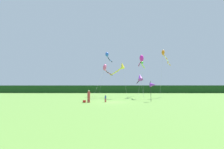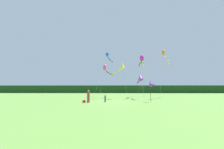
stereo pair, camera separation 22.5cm
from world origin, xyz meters
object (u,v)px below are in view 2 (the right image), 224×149
object	(u,v)px
kite_rainbow	(105,68)
person_child	(105,98)
banner_flag_pole	(153,85)
kite_yellow	(121,67)
person_adult	(88,96)
kite_green	(142,62)
cooler_box	(84,101)
kite_purple	(140,77)
kite_orange	(165,55)
kite_magenta	(142,59)
kite_blue	(108,55)

from	to	relation	value
kite_rainbow	person_child	bearing A→B (deg)	-85.96
banner_flag_pole	kite_rainbow	size ratio (longest dim) A/B	0.40
banner_flag_pole	kite_yellow	distance (m)	9.93
person_child	kite_rainbow	xyz separation A→B (m)	(-0.66, 9.38, 5.92)
person_adult	kite_green	xyz separation A→B (m)	(11.19, 16.91, 8.22)
cooler_box	kite_purple	xyz separation A→B (m)	(9.66, 7.15, 4.15)
cooler_box	kite_orange	bearing A→B (deg)	33.28
cooler_box	kite_orange	distance (m)	21.14
kite_yellow	person_adult	bearing A→B (deg)	-119.94
kite_magenta	kite_rainbow	size ratio (longest dim) A/B	1.24
kite_purple	kite_green	xyz separation A→B (m)	(2.23, 9.45, 4.94)
kite_purple	kite_blue	world-z (taller)	kite_blue
kite_magenta	kite_yellow	world-z (taller)	kite_magenta
person_child	banner_flag_pole	world-z (taller)	banner_flag_pole
person_adult	kite_purple	bearing A→B (deg)	39.77
kite_purple	kite_green	bearing A→B (deg)	76.74
kite_orange	kite_blue	bearing A→B (deg)	154.21
kite_magenta	kite_green	bearing A→B (deg)	78.17
cooler_box	kite_orange	world-z (taller)	kite_orange
person_adult	kite_purple	distance (m)	12.11
cooler_box	kite_orange	size ratio (longest dim) A/B	0.04
banner_flag_pole	kite_blue	distance (m)	19.67
banner_flag_pole	kite_yellow	world-z (taller)	kite_yellow
banner_flag_pole	kite_purple	xyz separation A→B (m)	(-0.95, 6.11, 1.66)
person_child	kite_blue	size ratio (longest dim) A/B	0.10
kite_yellow	banner_flag_pole	bearing A→B (deg)	-58.85
kite_green	kite_magenta	bearing A→B (deg)	-101.83
person_adult	person_child	distance (m)	2.58
kite_magenta	kite_orange	xyz separation A→B (m)	(4.93, -1.57, 0.39)
kite_blue	kite_yellow	distance (m)	9.78
person_adult	kite_orange	bearing A→B (deg)	35.27
cooler_box	person_child	bearing A→B (deg)	5.60
person_child	kite_green	distance (m)	20.38
person_adult	kite_magenta	xyz separation A→B (m)	(10.22, 12.28, 8.08)
banner_flag_pole	kite_yellow	bearing A→B (deg)	121.15
kite_green	person_child	bearing A→B (deg)	-118.16
kite_purple	kite_orange	bearing A→B (deg)	27.76
person_adult	kite_green	bearing A→B (deg)	56.51
kite_magenta	kite_green	size ratio (longest dim) A/B	1.00
person_adult	kite_rainbow	size ratio (longest dim) A/B	0.23
kite_magenta	banner_flag_pole	bearing A→B (deg)	-91.60
banner_flag_pole	kite_orange	size ratio (longest dim) A/B	0.31
kite_blue	kite_yellow	xyz separation A→B (m)	(3.38, -8.05, -4.41)
kite_purple	kite_green	world-z (taller)	kite_green
person_adult	kite_yellow	xyz separation A→B (m)	(5.23, 9.09, 5.72)
cooler_box	kite_yellow	world-z (taller)	kite_yellow
person_child	cooler_box	distance (m)	3.22
banner_flag_pole	person_child	bearing A→B (deg)	-174.46
kite_magenta	kite_blue	world-z (taller)	kite_blue
banner_flag_pole	kite_green	size ratio (longest dim) A/B	0.32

